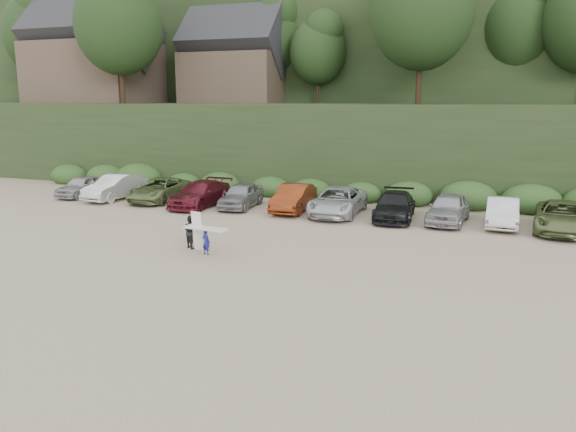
% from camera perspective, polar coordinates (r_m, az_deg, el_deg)
% --- Properties ---
extents(ground, '(120.00, 120.00, 0.00)m').
position_cam_1_polar(ground, '(22.61, -3.45, -4.64)').
color(ground, tan).
rests_on(ground, ground).
extents(hillside_backdrop, '(90.00, 41.50, 28.00)m').
position_cam_1_polar(hillside_backdrop, '(56.68, 11.44, 16.55)').
color(hillside_backdrop, black).
rests_on(hillside_backdrop, ground).
extents(parked_cars, '(39.78, 5.92, 1.63)m').
position_cam_1_polar(parked_cars, '(30.99, 8.55, 1.22)').
color(parked_cars, '#A0A0A5').
rests_on(parked_cars, ground).
extents(child_surfer, '(1.99, 0.76, 1.16)m').
position_cam_1_polar(child_surfer, '(23.63, -8.34, -2.03)').
color(child_surfer, navy).
rests_on(child_surfer, ground).
extents(adult_surfer, '(1.18, 0.86, 1.71)m').
position_cam_1_polar(adult_surfer, '(24.75, -9.76, -1.57)').
color(adult_surfer, black).
rests_on(adult_surfer, ground).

